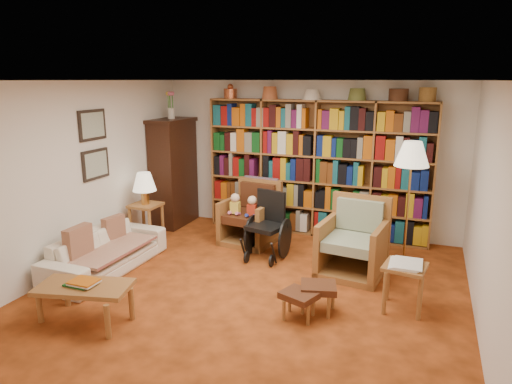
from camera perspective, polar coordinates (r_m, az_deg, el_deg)
The scene contains 23 objects.
floor at distance 5.73m, azimuth -0.50°, elevation -12.09°, with size 5.00×5.00×0.00m, color #BB511C.
ceiling at distance 5.15m, azimuth -0.56°, elevation 13.78°, with size 5.00×5.00×0.00m, color white.
wall_back at distance 7.64m, azimuth 6.36°, elevation 4.31°, with size 5.00×5.00×0.00m, color white.
wall_front at distance 3.22m, azimuth -17.23°, elevation -9.78°, with size 5.00×5.00×0.00m, color white.
wall_left at distance 6.61m, azimuth -21.14°, elevation 1.97°, with size 5.00×5.00×0.00m, color white.
wall_right at distance 4.99m, azimuth 27.28°, elevation -2.30°, with size 5.00×5.00×0.00m, color white.
bookshelf at distance 7.44m, azimuth 7.50°, elevation 3.40°, with size 3.60×0.30×2.42m.
curio_cabinet at distance 8.10m, azimuth -10.26°, elevation 2.60°, with size 0.50×0.95×2.40m.
framed_pictures at distance 6.76m, azimuth -19.59°, elevation 5.58°, with size 0.03×0.52×0.97m.
sofa at distance 6.49m, azimuth -18.22°, elevation -7.05°, with size 0.71×1.83×0.53m, color white.
sofa_throw at distance 6.45m, azimuth -17.89°, elevation -6.85°, with size 0.68×1.27×0.04m, color #F2E7B0.
cushion_left at distance 6.76m, azimuth -17.34°, elevation -4.49°, with size 0.11×0.35×0.35m, color maroon.
cushion_right at distance 6.26m, azimuth -21.28°, elevation -6.29°, with size 0.13×0.41×0.41m, color maroon.
side_table_lamp at distance 7.31m, azimuth -13.57°, elevation -2.68°, with size 0.44×0.44×0.63m.
table_lamp at distance 7.19m, azimuth -13.80°, elevation 1.12°, with size 0.36×0.36×0.50m.
armchair_leather at distance 7.25m, azimuth -0.48°, elevation -3.05°, with size 0.86×0.90×0.98m.
armchair_sage at distance 6.25m, azimuth 12.10°, elevation -6.35°, with size 0.90×0.93×1.00m.
wheelchair at distance 6.62m, azimuth 1.51°, elevation -4.40°, with size 0.56×0.76×0.95m.
floor_lamp at distance 6.39m, azimuth 18.89°, elevation 3.91°, with size 0.46×0.46×1.72m.
side_table_papers at distance 5.35m, azimuth 18.07°, elevation -9.61°, with size 0.50×0.50×0.56m.
footstool_a at distance 5.02m, azimuth 5.38°, elevation -12.95°, with size 0.44×0.41×0.30m.
footstool_b at distance 5.17m, azimuth 7.80°, elevation -11.95°, with size 0.45×0.41×0.33m.
coffee_table at distance 5.22m, azimuth -20.67°, elevation -11.36°, with size 1.05×0.70×0.47m.
Camera 1 is at (1.88, -4.79, 2.51)m, focal length 32.00 mm.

